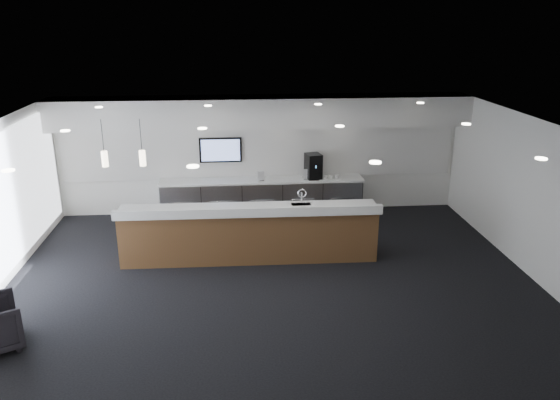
{
  "coord_description": "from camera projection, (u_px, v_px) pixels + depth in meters",
  "views": [
    {
      "loc": [
        -0.66,
        -9.37,
        4.82
      ],
      "look_at": [
        0.26,
        1.3,
        1.18
      ],
      "focal_mm": 35.0,
      "sensor_mm": 36.0,
      "label": 1
    }
  ],
  "objects": [
    {
      "name": "cup_6",
      "position": [
        303.0,
        178.0,
        13.55
      ],
      "size": [
        0.13,
        0.13,
        0.09
      ],
      "primitive_type": "imported",
      "rotation": [
        0.0,
        0.0,
        3.87
      ],
      "color": "white",
      "rests_on": "back_credenza"
    },
    {
      "name": "right_wall",
      "position": [
        534.0,
        199.0,
        10.37
      ],
      "size": [
        0.02,
        8.0,
        3.0
      ],
      "primitive_type": "cube",
      "color": "white",
      "rests_on": "ground"
    },
    {
      "name": "wall_tv",
      "position": [
        221.0,
        150.0,
        13.52
      ],
      "size": [
        1.05,
        0.08,
        0.62
      ],
      "color": "black",
      "rests_on": "back_wall"
    },
    {
      "name": "alcove_panel",
      "position": [
        261.0,
        151.0,
        13.67
      ],
      "size": [
        9.8,
        0.06,
        1.4
      ],
      "primitive_type": "cube",
      "color": "silver",
      "rests_on": "back_wall"
    },
    {
      "name": "info_sign_left",
      "position": [
        261.0,
        176.0,
        13.4
      ],
      "size": [
        0.18,
        0.07,
        0.25
      ],
      "primitive_type": "cube",
      "rotation": [
        0.0,
        0.0,
        0.27
      ],
      "color": "silver",
      "rests_on": "back_credenza"
    },
    {
      "name": "pendant_right",
      "position": [
        104.0,
        160.0,
        10.22
      ],
      "size": [
        0.12,
        0.12,
        0.3
      ],
      "primitive_type": "cylinder",
      "color": "#FFEAC6",
      "rests_on": "ceiling"
    },
    {
      "name": "back_wall",
      "position": [
        261.0,
        154.0,
        13.73
      ],
      "size": [
        10.0,
        0.02,
        3.0
      ],
      "primitive_type": "cube",
      "color": "white",
      "rests_on": "ground"
    },
    {
      "name": "cup_4",
      "position": [
        315.0,
        177.0,
        13.57
      ],
      "size": [
        0.13,
        0.13,
        0.09
      ],
      "primitive_type": "imported",
      "rotation": [
        0.0,
        0.0,
        2.58
      ],
      "color": "white",
      "rests_on": "back_credenza"
    },
    {
      "name": "cup_5",
      "position": [
        309.0,
        177.0,
        13.56
      ],
      "size": [
        0.1,
        0.1,
        0.09
      ],
      "primitive_type": "imported",
      "rotation": [
        0.0,
        0.0,
        3.23
      ],
      "color": "white",
      "rests_on": "back_credenza"
    },
    {
      "name": "pendant_left",
      "position": [
        142.0,
        159.0,
        10.28
      ],
      "size": [
        0.12,
        0.12,
        0.3
      ],
      "primitive_type": "cylinder",
      "color": "#FFEAC6",
      "rests_on": "ceiling"
    },
    {
      "name": "coffee_machine",
      "position": [
        313.0,
        166.0,
        13.57
      ],
      "size": [
        0.43,
        0.51,
        0.62
      ],
      "rotation": [
        0.0,
        0.0,
        0.22
      ],
      "color": "black",
      "rests_on": "back_credenza"
    },
    {
      "name": "cup_3",
      "position": [
        320.0,
        177.0,
        13.58
      ],
      "size": [
        0.12,
        0.12,
        0.09
      ],
      "primitive_type": "imported",
      "rotation": [
        0.0,
        0.0,
        1.94
      ],
      "color": "white",
      "rests_on": "back_credenza"
    },
    {
      "name": "cup_1",
      "position": [
        331.0,
        177.0,
        13.6
      ],
      "size": [
        0.13,
        0.13,
        0.09
      ],
      "primitive_type": "imported",
      "rotation": [
        0.0,
        0.0,
        0.65
      ],
      "color": "white",
      "rests_on": "back_credenza"
    },
    {
      "name": "service_counter",
      "position": [
        249.0,
        233.0,
        11.21
      ],
      "size": [
        5.29,
        0.96,
        1.49
      ],
      "rotation": [
        0.0,
        0.0,
        -0.02
      ],
      "color": "brown",
      "rests_on": "ground"
    },
    {
      "name": "cup_2",
      "position": [
        326.0,
        177.0,
        13.59
      ],
      "size": [
        0.12,
        0.12,
        0.09
      ],
      "primitive_type": "imported",
      "rotation": [
        0.0,
        0.0,
        1.29
      ],
      "color": "white",
      "rests_on": "back_credenza"
    },
    {
      "name": "soffit_bulkhead",
      "position": [
        261.0,
        112.0,
        12.94
      ],
      "size": [
        10.0,
        0.9,
        0.7
      ],
      "primitive_type": "cube",
      "color": "silver",
      "rests_on": "back_wall"
    },
    {
      "name": "back_credenza",
      "position": [
        262.0,
        197.0,
        13.72
      ],
      "size": [
        5.06,
        0.66,
        0.95
      ],
      "color": "gray",
      "rests_on": "ground"
    },
    {
      "name": "ceiling_can_lights",
      "position": [
        272.0,
        127.0,
        9.49
      ],
      "size": [
        7.0,
        5.0,
        0.02
      ],
      "primitive_type": null,
      "color": "white",
      "rests_on": "ceiling"
    },
    {
      "name": "ground",
      "position": [
        272.0,
        281.0,
        10.44
      ],
      "size": [
        10.0,
        10.0,
        0.0
      ],
      "primitive_type": "plane",
      "color": "black",
      "rests_on": "ground"
    },
    {
      "name": "info_sign_right",
      "position": [
        307.0,
        174.0,
        13.52
      ],
      "size": [
        0.19,
        0.04,
        0.26
      ],
      "primitive_type": "cube",
      "rotation": [
        0.0,
        0.0,
        0.08
      ],
      "color": "silver",
      "rests_on": "back_credenza"
    },
    {
      "name": "ceiling",
      "position": [
        272.0,
        126.0,
        9.48
      ],
      "size": [
        10.0,
        8.0,
        0.02
      ],
      "primitive_type": "cube",
      "color": "black",
      "rests_on": "back_wall"
    },
    {
      "name": "cup_0",
      "position": [
        337.0,
        177.0,
        13.62
      ],
      "size": [
        0.09,
        0.09,
        0.09
      ],
      "primitive_type": "imported",
      "color": "white",
      "rests_on": "back_credenza"
    }
  ]
}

